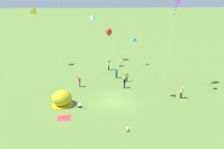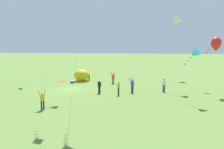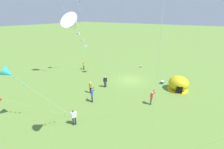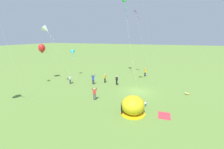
{
  "view_description": "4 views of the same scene",
  "coord_description": "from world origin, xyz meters",
  "px_view_note": "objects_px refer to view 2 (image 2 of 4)",
  "views": [
    {
      "loc": [
        -1.48,
        -27.48,
        15.16
      ],
      "look_at": [
        -0.29,
        0.42,
        3.94
      ],
      "focal_mm": 35.0,
      "sensor_mm": 36.0,
      "label": 1
    },
    {
      "loc": [
        28.78,
        10.07,
        6.02
      ],
      "look_at": [
        -0.03,
        5.68,
        2.21
      ],
      "focal_mm": 35.0,
      "sensor_mm": 36.0,
      "label": 2
    },
    {
      "loc": [
        -9.99,
        20.36,
        10.05
      ],
      "look_at": [
        0.72,
        4.27,
        2.25
      ],
      "focal_mm": 24.0,
      "sensor_mm": 36.0,
      "label": 3
    },
    {
      "loc": [
        -22.38,
        -3.89,
        8.44
      ],
      "look_at": [
        -1.16,
        4.08,
        2.7
      ],
      "focal_mm": 24.0,
      "sensor_mm": 36.0,
      "label": 4
    }
  ],
  "objects_px": {
    "cooler_box": "(72,82)",
    "kite_white": "(176,21)",
    "person_near_tent": "(164,84)",
    "person_arms_raised": "(132,85)",
    "kite_red": "(216,43)",
    "person_strolling": "(42,99)",
    "person_watching_sky": "(119,87)",
    "person_far_back": "(99,86)",
    "popup_tent": "(82,75)",
    "kite_yellow": "(176,21)",
    "kite_cyan": "(194,54)",
    "toddler_crawling": "(21,88)",
    "person_flying_kite": "(113,78)"
  },
  "relations": [
    {
      "from": "toddler_crawling",
      "to": "kite_red",
      "type": "xyz_separation_m",
      "value": [
        -1.3,
        25.73,
        6.17
      ]
    },
    {
      "from": "kite_yellow",
      "to": "person_strolling",
      "type": "bearing_deg",
      "value": -32.12
    },
    {
      "from": "cooler_box",
      "to": "person_flying_kite",
      "type": "relative_size",
      "value": 0.31
    },
    {
      "from": "person_strolling",
      "to": "kite_red",
      "type": "height_order",
      "value": "kite_red"
    },
    {
      "from": "kite_red",
      "to": "person_arms_raised",
      "type": "bearing_deg",
      "value": -84.51
    },
    {
      "from": "person_near_tent",
      "to": "kite_cyan",
      "type": "distance_m",
      "value": 7.07
    },
    {
      "from": "person_near_tent",
      "to": "person_watching_sky",
      "type": "bearing_deg",
      "value": -63.06
    },
    {
      "from": "popup_tent",
      "to": "person_near_tent",
      "type": "xyz_separation_m",
      "value": [
        6.81,
        13.28,
        -0.03
      ]
    },
    {
      "from": "cooler_box",
      "to": "person_arms_raised",
      "type": "bearing_deg",
      "value": 60.68
    },
    {
      "from": "popup_tent",
      "to": "kite_cyan",
      "type": "xyz_separation_m",
      "value": [
        11.83,
        15.88,
        4.2
      ]
    },
    {
      "from": "kite_red",
      "to": "kite_yellow",
      "type": "distance_m",
      "value": 15.01
    },
    {
      "from": "person_near_tent",
      "to": "person_arms_raised",
      "type": "distance_m",
      "value": 4.29
    },
    {
      "from": "person_arms_raised",
      "to": "kite_white",
      "type": "distance_m",
      "value": 11.07
    },
    {
      "from": "popup_tent",
      "to": "cooler_box",
      "type": "height_order",
      "value": "popup_tent"
    },
    {
      "from": "person_strolling",
      "to": "person_arms_raised",
      "type": "relative_size",
      "value": 1.0
    },
    {
      "from": "kite_red",
      "to": "kite_yellow",
      "type": "xyz_separation_m",
      "value": [
        -14.05,
        -3.15,
        4.25
      ]
    },
    {
      "from": "person_near_tent",
      "to": "person_arms_raised",
      "type": "relative_size",
      "value": 0.91
    },
    {
      "from": "cooler_box",
      "to": "person_strolling",
      "type": "height_order",
      "value": "person_strolling"
    },
    {
      "from": "person_near_tent",
      "to": "kite_cyan",
      "type": "relative_size",
      "value": 0.3
    },
    {
      "from": "person_strolling",
      "to": "person_watching_sky",
      "type": "relative_size",
      "value": 1.1
    },
    {
      "from": "toddler_crawling",
      "to": "kite_white",
      "type": "relative_size",
      "value": 0.05
    },
    {
      "from": "toddler_crawling",
      "to": "person_near_tent",
      "type": "distance_m",
      "value": 19.68
    },
    {
      "from": "person_watching_sky",
      "to": "kite_cyan",
      "type": "relative_size",
      "value": 0.3
    },
    {
      "from": "toddler_crawling",
      "to": "person_arms_raised",
      "type": "height_order",
      "value": "person_arms_raised"
    },
    {
      "from": "person_watching_sky",
      "to": "person_flying_kite",
      "type": "xyz_separation_m",
      "value": [
        -7.85,
        -1.84,
        0.03
      ]
    },
    {
      "from": "kite_red",
      "to": "person_flying_kite",
      "type": "bearing_deg",
      "value": -110.89
    },
    {
      "from": "person_strolling",
      "to": "person_arms_raised",
      "type": "distance_m",
      "value": 12.02
    },
    {
      "from": "popup_tent",
      "to": "person_flying_kite",
      "type": "relative_size",
      "value": 1.49
    },
    {
      "from": "toddler_crawling",
      "to": "person_near_tent",
      "type": "xyz_separation_m",
      "value": [
        -1.57,
        19.6,
        0.79
      ]
    },
    {
      "from": "kite_red",
      "to": "kite_white",
      "type": "relative_size",
      "value": 0.71
    },
    {
      "from": "person_arms_raised",
      "to": "person_flying_kite",
      "type": "bearing_deg",
      "value": -150.98
    },
    {
      "from": "cooler_box",
      "to": "kite_white",
      "type": "relative_size",
      "value": 0.06
    },
    {
      "from": "person_strolling",
      "to": "person_near_tent",
      "type": "relative_size",
      "value": 1.1
    },
    {
      "from": "kite_yellow",
      "to": "kite_white",
      "type": "distance_m",
      "value": 11.04
    },
    {
      "from": "cooler_box",
      "to": "person_far_back",
      "type": "bearing_deg",
      "value": 41.4
    },
    {
      "from": "person_far_back",
      "to": "kite_white",
      "type": "distance_m",
      "value": 14.07
    },
    {
      "from": "person_arms_raised",
      "to": "kite_red",
      "type": "height_order",
      "value": "kite_red"
    },
    {
      "from": "person_watching_sky",
      "to": "person_arms_raised",
      "type": "distance_m",
      "value": 2.3
    },
    {
      "from": "cooler_box",
      "to": "toddler_crawling",
      "type": "distance_m",
      "value": 8.08
    },
    {
      "from": "toddler_crawling",
      "to": "person_watching_sky",
      "type": "bearing_deg",
      "value": 84.54
    },
    {
      "from": "person_near_tent",
      "to": "kite_white",
      "type": "height_order",
      "value": "kite_white"
    },
    {
      "from": "person_near_tent",
      "to": "kite_red",
      "type": "xyz_separation_m",
      "value": [
        0.27,
        6.13,
        5.38
      ]
    },
    {
      "from": "kite_white",
      "to": "kite_yellow",
      "type": "bearing_deg",
      "value": 173.03
    },
    {
      "from": "person_near_tent",
      "to": "kite_red",
      "type": "distance_m",
      "value": 8.16
    },
    {
      "from": "person_watching_sky",
      "to": "kite_yellow",
      "type": "bearing_deg",
      "value": 152.48
    },
    {
      "from": "popup_tent",
      "to": "kite_yellow",
      "type": "distance_m",
      "value": 20.14
    },
    {
      "from": "person_far_back",
      "to": "person_strolling",
      "type": "xyz_separation_m",
      "value": [
        7.94,
        -3.83,
        0.03
      ]
    },
    {
      "from": "popup_tent",
      "to": "kite_yellow",
      "type": "xyz_separation_m",
      "value": [
        -6.97,
        16.27,
        9.61
      ]
    },
    {
      "from": "person_strolling",
      "to": "kite_red",
      "type": "xyz_separation_m",
      "value": [
        -9.97,
        18.22,
        5.35
      ]
    },
    {
      "from": "kite_yellow",
      "to": "person_arms_raised",
      "type": "bearing_deg",
      "value": -25.25
    }
  ]
}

